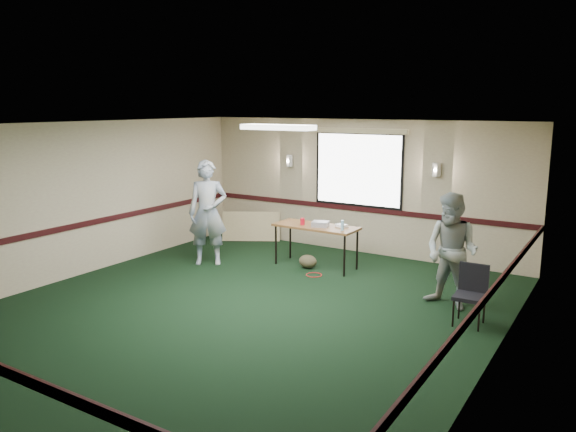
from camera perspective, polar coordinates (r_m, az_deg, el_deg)
The scene contains 13 objects.
ground at distance 8.42m, azimuth -4.74°, elevation -9.51°, with size 8.00×8.00×0.00m, color black.
room_shell at distance 9.76m, azimuth 2.56°, elevation 2.99°, with size 8.00×8.02×8.00m.
folding_table at distance 10.38m, azimuth 2.86°, elevation -1.28°, with size 1.59×0.66×0.79m.
projector at distance 10.27m, azimuth 3.31°, elevation -0.81°, with size 0.29×0.24×0.10m, color #97979F.
game_console at distance 10.27m, azimuth 5.46°, elevation -0.98°, with size 0.20×0.16×0.05m, color white.
red_cup at distance 10.40m, azimuth 1.48°, elevation -0.56°, with size 0.08×0.08×0.13m, color red.
water_bottle at distance 9.95m, azimuth 5.54°, elevation -0.97°, with size 0.06×0.06×0.19m, color #7EB3CE.
duffel_bag at distance 10.44m, azimuth 2.03°, elevation -4.64°, with size 0.35×0.26×0.25m, color #413C25.
cable_coil at distance 10.04m, azimuth 2.66°, elevation -5.99°, with size 0.29×0.29×0.01m, color red.
folded_table at distance 12.48m, azimuth -3.76°, elevation -1.06°, with size 1.27×0.05×0.65m, color tan.
conference_chair at distance 8.18m, azimuth 18.14°, elevation -7.10°, with size 0.42×0.43×0.83m.
person_left at distance 10.64m, azimuth -8.16°, elevation 0.34°, with size 0.72×0.47×1.98m, color #415A90.
person_right at distance 8.61m, azimuth 16.31°, elevation -3.45°, with size 0.84×0.65×1.73m, color #7CA2C0.
Camera 1 is at (4.72, -6.31, 2.98)m, focal length 35.00 mm.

